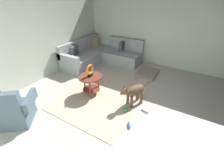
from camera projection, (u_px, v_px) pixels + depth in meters
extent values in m
cube|color=#B7B2A8|center=(124.00, 110.00, 3.60)|extent=(6.00, 6.00, 0.10)
cube|color=silver|center=(32.00, 36.00, 4.23)|extent=(6.00, 0.12, 2.70)
cube|color=silver|center=(163.00, 28.00, 5.18)|extent=(0.12, 6.00, 2.70)
cube|color=#BCAD93|center=(103.00, 96.00, 4.00)|extent=(2.30, 1.90, 0.01)
cube|color=#9EA3A8|center=(88.00, 58.00, 5.86)|extent=(2.20, 0.85, 0.42)
cube|color=#9EA3A8|center=(80.00, 45.00, 5.80)|extent=(2.20, 0.14, 0.46)
cube|color=#9EA3A8|center=(122.00, 57.00, 5.87)|extent=(0.85, 1.40, 0.42)
cube|color=#9EA3A8|center=(126.00, 44.00, 5.94)|extent=(0.14, 1.40, 0.46)
cube|color=#9EA3A8|center=(68.00, 59.00, 4.93)|extent=(0.16, 0.85, 0.22)
cube|color=tan|center=(95.00, 42.00, 6.34)|extent=(0.39, 0.16, 0.38)
cube|color=#4C4C56|center=(74.00, 51.00, 5.39)|extent=(0.40, 0.22, 0.39)
cube|color=#4C4C56|center=(122.00, 46.00, 5.89)|extent=(0.38, 0.15, 0.39)
cube|color=#4C6070|center=(16.00, 114.00, 3.15)|extent=(0.84, 0.84, 0.40)
cube|color=#4C6070|center=(3.00, 105.00, 2.72)|extent=(0.49, 0.56, 0.48)
cube|color=#4C6070|center=(30.00, 100.00, 3.05)|extent=(0.53, 0.45, 0.22)
cylinder|color=brown|center=(90.00, 77.00, 3.88)|extent=(0.60, 0.60, 0.04)
cylinder|color=brown|center=(91.00, 89.00, 4.05)|extent=(0.45, 0.45, 0.02)
cylinder|color=brown|center=(85.00, 84.00, 4.10)|extent=(0.04, 0.04, 0.50)
cylinder|color=brown|center=(90.00, 90.00, 3.82)|extent=(0.04, 0.04, 0.50)
cylinder|color=brown|center=(98.00, 84.00, 4.10)|extent=(0.04, 0.04, 0.50)
cube|color=black|center=(90.00, 75.00, 3.86)|extent=(0.12, 0.08, 0.05)
torus|color=orange|center=(90.00, 70.00, 3.78)|extent=(0.28, 0.06, 0.28)
cube|color=gray|center=(148.00, 73.00, 5.10)|extent=(0.80, 0.60, 0.09)
cylinder|color=brown|center=(131.00, 102.00, 3.55)|extent=(0.07, 0.07, 0.32)
cylinder|color=brown|center=(128.00, 99.00, 3.65)|extent=(0.07, 0.07, 0.32)
cylinder|color=brown|center=(141.00, 98.00, 3.69)|extent=(0.07, 0.07, 0.32)
cylinder|color=brown|center=(138.00, 95.00, 3.79)|extent=(0.07, 0.07, 0.32)
ellipsoid|color=brown|center=(135.00, 90.00, 3.55)|extent=(0.56, 0.44, 0.24)
sphere|color=brown|center=(125.00, 91.00, 3.38)|extent=(0.17, 0.17, 0.17)
ellipsoid|color=brown|center=(122.00, 93.00, 3.35)|extent=(0.14, 0.12, 0.07)
cone|color=brown|center=(127.00, 88.00, 3.30)|extent=(0.06, 0.06, 0.07)
cone|color=brown|center=(125.00, 86.00, 3.36)|extent=(0.06, 0.06, 0.07)
cylinder|color=brown|center=(145.00, 85.00, 3.68)|extent=(0.19, 0.13, 0.16)
sphere|color=green|center=(125.00, 110.00, 3.48)|extent=(0.10, 0.10, 0.10)
cylinder|color=silver|center=(145.00, 111.00, 3.49)|extent=(0.10, 0.20, 0.05)
ellipsoid|color=blue|center=(129.00, 125.00, 3.09)|extent=(0.18, 0.15, 0.06)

